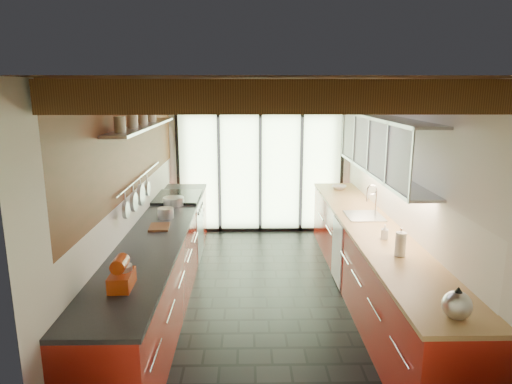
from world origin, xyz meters
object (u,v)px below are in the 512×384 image
kettle (457,303)px  paper_towel (400,244)px  bowl (339,187)px  soap_bottle (385,232)px  stand_mixer (122,275)px

kettle → paper_towel: paper_towel is taller
bowl → soap_bottle: bearing=-90.0°
paper_towel → soap_bottle: 0.52m
kettle → paper_towel: 1.24m
soap_bottle → bowl: size_ratio=0.70×
stand_mixer → bowl: (2.54, 3.72, -0.08)m
soap_bottle → paper_towel: bearing=-90.0°
stand_mixer → kettle: (2.54, -0.56, -0.00)m
paper_towel → bowl: size_ratio=1.20×
kettle → bowl: 4.28m
kettle → soap_bottle: size_ratio=1.67×
stand_mixer → soap_bottle: bearing=25.1°
stand_mixer → soap_bottle: (2.54, 1.19, -0.03)m
kettle → stand_mixer: bearing=167.6°
stand_mixer → paper_towel: paper_towel is taller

